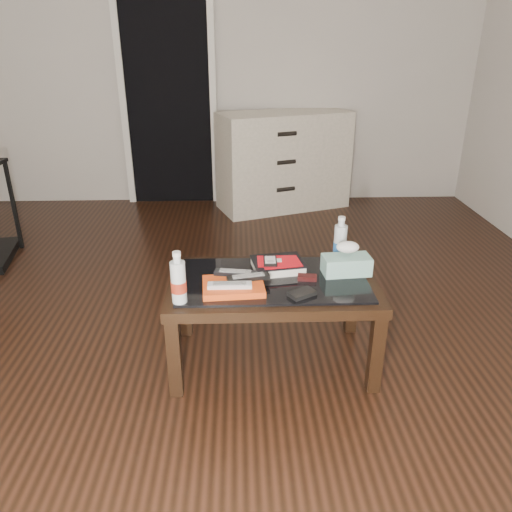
{
  "coord_description": "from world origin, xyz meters",
  "views": [
    {
      "loc": [
        0.25,
        -2.44,
        1.53
      ],
      "look_at": [
        0.33,
        -0.21,
        0.55
      ],
      "focal_mm": 35.0,
      "sensor_mm": 36.0,
      "label": 1
    }
  ],
  "objects_px": {
    "coffee_table": "(273,291)",
    "water_bottle_left": "(178,277)",
    "dresser": "(283,161)",
    "tissue_box": "(346,265)",
    "water_bottle_right": "(340,239)",
    "textbook": "(278,265)"
  },
  "relations": [
    {
      "from": "coffee_table",
      "to": "water_bottle_left",
      "type": "relative_size",
      "value": 4.2
    },
    {
      "from": "dresser",
      "to": "tissue_box",
      "type": "xyz_separation_m",
      "value": [
        0.1,
        -2.47,
        0.06
      ]
    },
    {
      "from": "water_bottle_right",
      "to": "tissue_box",
      "type": "height_order",
      "value": "water_bottle_right"
    },
    {
      "from": "tissue_box",
      "to": "dresser",
      "type": "bearing_deg",
      "value": 87.02
    },
    {
      "from": "dresser",
      "to": "water_bottle_right",
      "type": "height_order",
      "value": "dresser"
    },
    {
      "from": "textbook",
      "to": "water_bottle_left",
      "type": "xyz_separation_m",
      "value": [
        -0.46,
        -0.32,
        0.1
      ]
    },
    {
      "from": "water_bottle_right",
      "to": "textbook",
      "type": "bearing_deg",
      "value": -162.54
    },
    {
      "from": "water_bottle_left",
      "to": "tissue_box",
      "type": "relative_size",
      "value": 1.03
    },
    {
      "from": "coffee_table",
      "to": "textbook",
      "type": "bearing_deg",
      "value": 73.48
    },
    {
      "from": "tissue_box",
      "to": "water_bottle_left",
      "type": "bearing_deg",
      "value": -166.99
    },
    {
      "from": "coffee_table",
      "to": "water_bottle_right",
      "type": "relative_size",
      "value": 4.2
    },
    {
      "from": "dresser",
      "to": "textbook",
      "type": "distance_m",
      "value": 2.42
    },
    {
      "from": "water_bottle_right",
      "to": "coffee_table",
      "type": "bearing_deg",
      "value": -149.82
    },
    {
      "from": "dresser",
      "to": "tissue_box",
      "type": "height_order",
      "value": "dresser"
    },
    {
      "from": "textbook",
      "to": "water_bottle_left",
      "type": "relative_size",
      "value": 1.05
    },
    {
      "from": "textbook",
      "to": "tissue_box",
      "type": "bearing_deg",
      "value": -19.09
    },
    {
      "from": "dresser",
      "to": "textbook",
      "type": "height_order",
      "value": "dresser"
    },
    {
      "from": "dresser",
      "to": "tissue_box",
      "type": "relative_size",
      "value": 5.65
    },
    {
      "from": "coffee_table",
      "to": "tissue_box",
      "type": "distance_m",
      "value": 0.38
    },
    {
      "from": "textbook",
      "to": "tissue_box",
      "type": "xyz_separation_m",
      "value": [
        0.33,
        -0.06,
        0.02
      ]
    },
    {
      "from": "water_bottle_left",
      "to": "water_bottle_right",
      "type": "bearing_deg",
      "value": 28.16
    },
    {
      "from": "coffee_table",
      "to": "water_bottle_right",
      "type": "height_order",
      "value": "water_bottle_right"
    }
  ]
}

